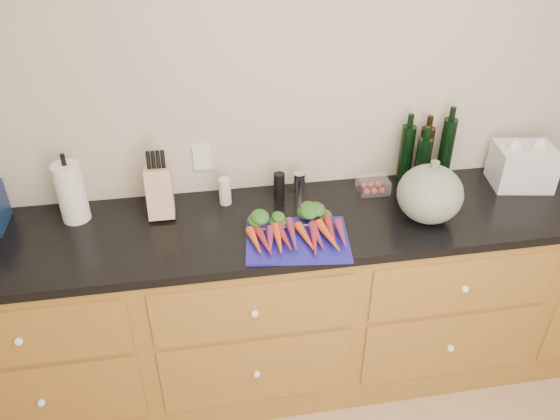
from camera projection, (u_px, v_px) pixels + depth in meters
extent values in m
cube|color=beige|center=(332.00, 109.00, 2.46)|extent=(4.10, 0.05, 2.60)
cube|color=brown|center=(339.00, 298.00, 2.66)|extent=(3.60, 0.60, 0.90)
cube|color=brown|center=(19.00, 339.00, 2.07)|extent=(0.82, 0.01, 0.28)
sphere|color=white|center=(18.00, 342.00, 2.06)|extent=(0.03, 0.03, 0.03)
cube|color=brown|center=(42.00, 400.00, 2.27)|extent=(0.82, 0.01, 0.38)
sphere|color=white|center=(41.00, 403.00, 2.26)|extent=(0.03, 0.03, 0.03)
cube|color=brown|center=(254.00, 311.00, 2.20)|extent=(0.82, 0.01, 0.28)
sphere|color=white|center=(255.00, 314.00, 2.19)|extent=(0.03, 0.03, 0.03)
cube|color=brown|center=(256.00, 371.00, 2.40)|extent=(0.82, 0.01, 0.38)
sphere|color=white|center=(257.00, 374.00, 2.38)|extent=(0.03, 0.03, 0.03)
cube|color=brown|center=(463.00, 287.00, 2.32)|extent=(0.82, 0.01, 0.28)
sphere|color=white|center=(465.00, 289.00, 2.31)|extent=(0.03, 0.03, 0.03)
cube|color=brown|center=(449.00, 346.00, 2.52)|extent=(0.82, 0.01, 0.38)
sphere|color=white|center=(451.00, 348.00, 2.51)|extent=(0.03, 0.03, 0.03)
cube|color=black|center=(345.00, 218.00, 2.40)|extent=(3.64, 0.62, 0.04)
cube|color=navy|center=(297.00, 240.00, 2.22)|extent=(0.45, 0.36, 0.01)
cone|color=#E14C1A|center=(256.00, 242.00, 2.17)|extent=(0.04, 0.18, 0.04)
cone|color=maroon|center=(263.00, 241.00, 2.18)|extent=(0.04, 0.18, 0.04)
cone|color=#7A264C|center=(270.00, 241.00, 2.18)|extent=(0.04, 0.18, 0.04)
cone|color=#E14C1A|center=(277.00, 240.00, 2.18)|extent=(0.04, 0.18, 0.04)
cone|color=maroon|center=(284.00, 239.00, 2.19)|extent=(0.04, 0.18, 0.04)
cone|color=#7A264C|center=(292.00, 238.00, 2.19)|extent=(0.04, 0.18, 0.04)
ellipsoid|color=#1A4717|center=(269.00, 220.00, 2.29)|extent=(0.18, 0.11, 0.05)
cone|color=#E14C1A|center=(305.00, 237.00, 2.20)|extent=(0.04, 0.18, 0.04)
cone|color=maroon|center=(312.00, 236.00, 2.20)|extent=(0.04, 0.18, 0.04)
cone|color=#7A264C|center=(319.00, 236.00, 2.21)|extent=(0.04, 0.18, 0.04)
cone|color=#E14C1A|center=(326.00, 235.00, 2.21)|extent=(0.04, 0.18, 0.04)
cone|color=maroon|center=(333.00, 234.00, 2.22)|extent=(0.04, 0.18, 0.04)
cone|color=#7A264C|center=(340.00, 234.00, 2.22)|extent=(0.04, 0.18, 0.04)
ellipsoid|color=#1A4717|center=(315.00, 215.00, 2.32)|extent=(0.18, 0.11, 0.05)
ellipsoid|color=slate|center=(430.00, 194.00, 2.30)|extent=(0.28, 0.28, 0.25)
cylinder|color=white|center=(71.00, 193.00, 2.29)|extent=(0.12, 0.12, 0.26)
cube|color=tan|center=(160.00, 192.00, 2.34)|extent=(0.11, 0.11, 0.22)
cylinder|color=silver|center=(225.00, 191.00, 2.44)|extent=(0.05, 0.05, 0.12)
cylinder|color=black|center=(279.00, 186.00, 2.47)|extent=(0.05, 0.05, 0.13)
cylinder|color=silver|center=(299.00, 185.00, 2.48)|extent=(0.05, 0.05, 0.12)
cube|color=white|center=(373.00, 185.00, 2.54)|extent=(0.14, 0.11, 0.06)
cylinder|color=black|center=(406.00, 156.00, 2.54)|extent=(0.06, 0.06, 0.29)
cylinder|color=black|center=(424.00, 155.00, 2.57)|extent=(0.06, 0.06, 0.28)
cylinder|color=black|center=(446.00, 150.00, 2.56)|extent=(0.06, 0.06, 0.31)
cylinder|color=black|center=(422.00, 164.00, 2.51)|extent=(0.06, 0.06, 0.26)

